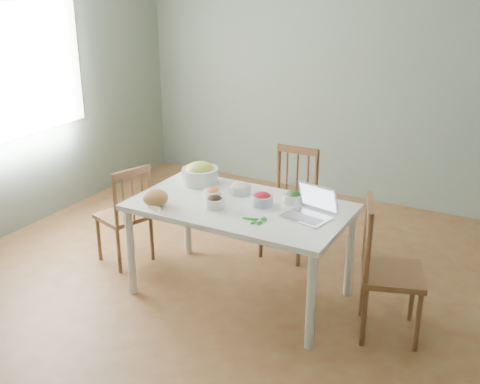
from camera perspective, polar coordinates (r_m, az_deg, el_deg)
The scene contains 18 objects.
floor at distance 4.52m, azimuth 0.02°, elevation -10.54°, with size 5.00×5.00×0.00m, color brown.
wall_back at distance 6.25m, azimuth 11.33°, elevation 11.27°, with size 5.00×0.00×2.70m, color slate.
window_left at distance 5.75m, azimuth -21.08°, elevation 10.99°, with size 0.04×1.60×1.20m, color white.
dining_table at distance 4.43m, azimuth 0.00°, elevation -5.73°, with size 1.59×0.90×0.75m, color white, non-canonical shape.
chair_far at distance 5.03m, azimuth 4.74°, elevation -1.22°, with size 0.41×0.40×0.94m, color #502F1F, non-canonical shape.
chair_left at distance 5.01m, azimuth -11.35°, elevation -2.07°, with size 0.38×0.37×0.87m, color #502F1F, non-canonical shape.
chair_right at distance 4.05m, azimuth 14.72°, elevation -7.48°, with size 0.43×0.41×0.96m, color #502F1F, non-canonical shape.
bread_boule at distance 4.28m, azimuth -8.28°, elevation -0.57°, with size 0.19×0.19×0.12m, color #AD7C4F.
butter_stick at distance 4.22m, azimuth -8.38°, elevation -1.58°, with size 0.11×0.03×0.03m, color #F7EFC6.
bowl_squash at distance 4.69m, azimuth -3.92°, elevation 1.86°, with size 0.29×0.29×0.17m, color #D5CF50, non-canonical shape.
bowl_carrot at distance 4.39m, azimuth -2.74°, elevation -0.09°, with size 0.14×0.14×0.08m, color orange, non-canonical shape.
bowl_onion at distance 4.47m, azimuth -0.01°, elevation 0.40°, with size 0.16×0.16×0.09m, color beige, non-canonical shape.
bowl_mushroom at distance 4.20m, azimuth -2.50°, elevation -0.99°, with size 0.14×0.14×0.09m, color black, non-canonical shape.
bowl_redpep at distance 4.25m, azimuth 2.18°, elevation -0.70°, with size 0.16×0.16×0.10m, color #AF1829, non-canonical shape.
bowl_broccoli at distance 4.31m, azimuth 5.24°, elevation -0.49°, with size 0.14×0.14×0.09m, color #1C4B1A, non-canonical shape.
flatbread at distance 4.43m, azimuth 5.76°, elevation -0.40°, with size 0.18×0.18×0.02m, color #D8B37B.
basil_bunch at distance 4.01m, azimuth 1.36°, elevation -2.63°, with size 0.19×0.19×0.02m, color #0F6415, non-canonical shape.
laptop at distance 4.03m, azimuth 6.54°, elevation -1.18°, with size 0.31×0.28×0.21m, color silver, non-canonical shape.
Camera 1 is at (1.85, -3.38, 2.37)m, focal length 43.58 mm.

